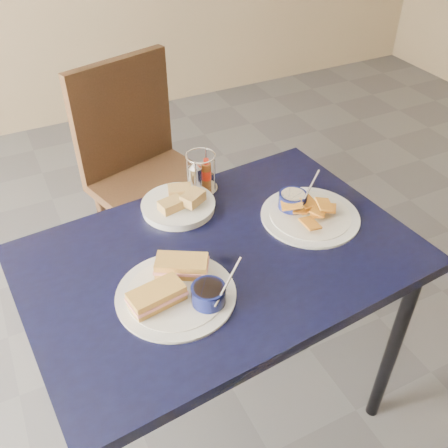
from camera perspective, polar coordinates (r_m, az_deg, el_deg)
name	(u,v)px	position (r m, az deg, el deg)	size (l,w,h in m)	color
ground	(229,384)	(2.06, 0.63, -17.78)	(6.00, 6.00, 0.00)	#4B4B50
dining_table	(221,272)	(1.49, -0.35, -5.48)	(1.17, 0.83, 0.75)	black
chair_far	(147,160)	(2.23, -8.79, 7.28)	(0.58, 0.57, 0.99)	#301D10
sandwich_plate	(179,288)	(1.32, -5.19, -7.33)	(0.32, 0.32, 0.12)	white
plantain_plate	(305,211)	(1.59, 9.27, 1.52)	(0.31, 0.31, 0.12)	white
bread_basket	(179,204)	(1.60, -5.15, 2.26)	(0.23, 0.23, 0.07)	white
condiment_caddy	(200,175)	(1.67, -2.81, 5.60)	(0.11, 0.11, 0.14)	silver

